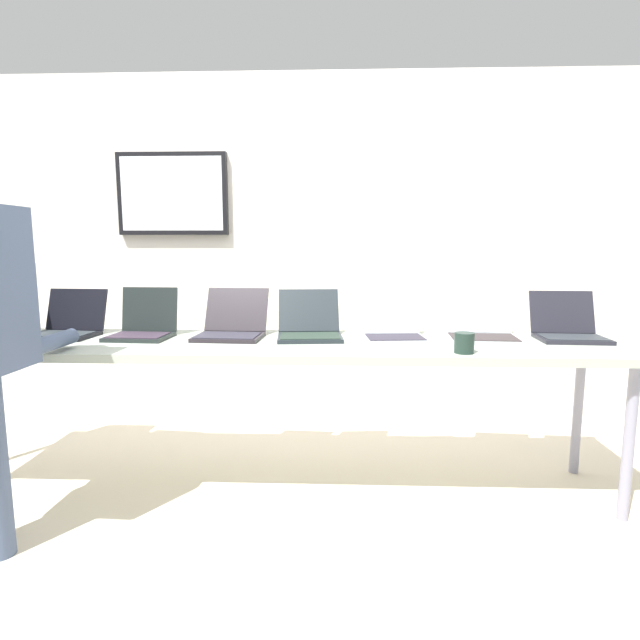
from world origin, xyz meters
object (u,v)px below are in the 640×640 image
workbench (272,350)px  laptop_station_2 (232,326)px  laptop_station_1 (143,326)px  laptop_station_3 (309,327)px  laptop_station_4 (393,328)px  laptop_station_6 (568,328)px  coffee_mug (464,343)px  laptop_station_5 (480,327)px  laptop_station_0 (67,325)px

workbench → laptop_station_2: (-0.23, 0.12, 0.10)m
laptop_station_1 → laptop_station_3: 0.87m
workbench → laptop_station_3: bearing=35.2°
laptop_station_4 → laptop_station_6: 0.91m
laptop_station_6 → coffee_mug: 0.73m
workbench → laptop_station_4: 0.63m
laptop_station_5 → laptop_station_1: bearing=-179.0°
laptop_station_2 → laptop_station_6: 1.75m
laptop_station_4 → laptop_station_3: bearing=175.3°
laptop_station_0 → laptop_station_4: 1.73m
laptop_station_3 → laptop_station_6: 1.34m
workbench → laptop_station_1: (-0.69, 0.09, 0.11)m
laptop_station_5 → laptop_station_6: laptop_station_5 is taller
laptop_station_2 → coffee_mug: bearing=-18.2°
workbench → laptop_station_0: bearing=173.8°
laptop_station_4 → laptop_station_5: (0.46, 0.03, 0.00)m
laptop_station_3 → coffee_mug: bearing=-27.7°
laptop_station_1 → laptop_station_6: (2.21, 0.04, -0.00)m
laptop_station_6 → workbench: bearing=-175.1°
laptop_station_0 → laptop_station_1: 0.43m
laptop_station_3 → coffee_mug: (0.72, -0.38, -0.01)m
workbench → laptop_station_2: bearing=152.5°
laptop_station_1 → laptop_station_2: size_ratio=0.84×
laptop_station_0 → laptop_station_3: laptop_station_0 is taller
laptop_station_2 → laptop_station_4: size_ratio=1.11×
workbench → coffee_mug: (0.90, -0.25, 0.09)m
laptop_station_0 → coffee_mug: laptop_station_0 is taller
laptop_station_4 → coffee_mug: (0.29, -0.34, -0.01)m
laptop_station_2 → laptop_station_1: bearing=-176.6°
laptop_station_4 → coffee_mug: laptop_station_4 is taller
workbench → laptop_station_1: laptop_station_1 is taller
laptop_station_3 → laptop_station_6: same height
workbench → laptop_station_5: bearing=6.5°
laptop_station_2 → laptop_station_3: size_ratio=0.93×
laptop_station_3 → laptop_station_6: size_ratio=1.20×
laptop_station_1 → coffee_mug: 1.63m
laptop_station_1 → coffee_mug: size_ratio=3.45×
laptop_station_4 → laptop_station_5: 0.46m
laptop_station_0 → laptop_station_6: (2.63, 0.01, -0.00)m
laptop_station_1 → laptop_station_3: laptop_station_1 is taller
laptop_station_2 → coffee_mug: 1.19m
laptop_station_4 → laptop_station_5: laptop_station_5 is taller
laptop_station_5 → workbench: bearing=-173.5°
laptop_station_3 → laptop_station_1: bearing=-177.7°
laptop_station_0 → laptop_station_5: laptop_station_5 is taller
workbench → laptop_station_6: laptop_station_6 is taller
laptop_station_3 → laptop_station_4: laptop_station_4 is taller
laptop_station_1 → workbench: bearing=-7.6°
laptop_station_2 → laptop_station_4: bearing=-1.9°
workbench → laptop_station_6: size_ratio=10.25×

